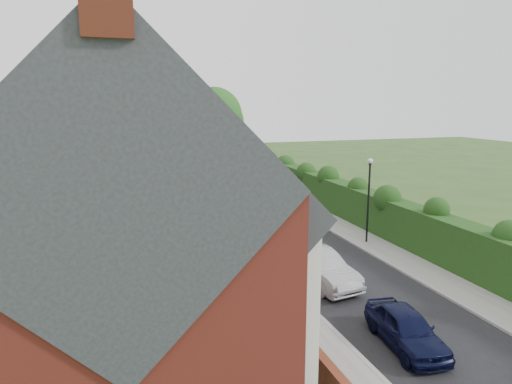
# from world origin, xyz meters

# --- Properties ---
(ground) EXTENTS (140.00, 140.00, 0.00)m
(ground) POSITION_xyz_m (0.00, 0.00, 0.00)
(ground) COLOR #2D4C1E
(ground) RESTS_ON ground
(road) EXTENTS (6.00, 58.00, 0.02)m
(road) POSITION_xyz_m (-0.50, 11.00, 0.01)
(road) COLOR black
(road) RESTS_ON ground
(pavement_hedge_side) EXTENTS (2.20, 58.00, 0.12)m
(pavement_hedge_side) POSITION_xyz_m (3.60, 11.00, 0.06)
(pavement_hedge_side) COLOR gray
(pavement_hedge_side) RESTS_ON ground
(pavement_house_side) EXTENTS (1.70, 58.00, 0.12)m
(pavement_house_side) POSITION_xyz_m (-4.35, 11.00, 0.06)
(pavement_house_side) COLOR gray
(pavement_house_side) RESTS_ON ground
(kerb_hedge_side) EXTENTS (0.18, 58.00, 0.13)m
(kerb_hedge_side) POSITION_xyz_m (2.55, 11.00, 0.07)
(kerb_hedge_side) COLOR #979792
(kerb_hedge_side) RESTS_ON ground
(kerb_house_side) EXTENTS (0.18, 58.00, 0.13)m
(kerb_house_side) POSITION_xyz_m (-3.55, 11.00, 0.07)
(kerb_house_side) COLOR #979792
(kerb_house_side) RESTS_ON ground
(hedge) EXTENTS (2.10, 58.00, 2.85)m
(hedge) POSITION_xyz_m (5.40, 11.00, 1.60)
(hedge) COLOR #183812
(hedge) RESTS_ON ground
(terrace_row) EXTENTS (9.05, 40.50, 11.50)m
(terrace_row) POSITION_xyz_m (-10.87, 9.98, 4.47)
(terrace_row) COLOR #9C3427
(terrace_row) RESTS_ON ground
(garden_wall_row) EXTENTS (0.35, 40.35, 1.10)m
(garden_wall_row) POSITION_xyz_m (-5.35, 10.00, 0.46)
(garden_wall_row) COLOR brown
(garden_wall_row) RESTS_ON ground
(lamppost) EXTENTS (0.32, 0.32, 5.16)m
(lamppost) POSITION_xyz_m (3.40, 4.00, 3.30)
(lamppost) COLOR black
(lamppost) RESTS_ON ground
(tree_far_left) EXTENTS (7.14, 6.80, 9.29)m
(tree_far_left) POSITION_xyz_m (-2.65, 40.08, 5.71)
(tree_far_left) COLOR #332316
(tree_far_left) RESTS_ON ground
(tree_far_right) EXTENTS (7.98, 7.60, 10.31)m
(tree_far_right) POSITION_xyz_m (3.39, 42.08, 6.31)
(tree_far_right) COLOR #332316
(tree_far_right) RESTS_ON ground
(tree_far_back) EXTENTS (8.40, 8.00, 10.82)m
(tree_far_back) POSITION_xyz_m (-8.59, 43.08, 6.62)
(tree_far_back) COLOR #332316
(tree_far_back) RESTS_ON ground
(car_navy) EXTENTS (2.02, 4.09, 1.34)m
(car_navy) POSITION_xyz_m (-1.62, -6.64, 0.67)
(car_navy) COLOR black
(car_navy) RESTS_ON ground
(car_silver_a) EXTENTS (2.46, 5.10, 1.61)m
(car_silver_a) POSITION_xyz_m (-2.07, -0.60, 0.80)
(car_silver_a) COLOR #9A9A9E
(car_silver_a) RESTS_ON ground
(car_silver_b) EXTENTS (3.07, 5.89, 1.58)m
(car_silver_b) POSITION_xyz_m (-1.68, 5.00, 0.79)
(car_silver_b) COLOR #A8ABAF
(car_silver_b) RESTS_ON ground
(car_white) EXTENTS (1.97, 4.76, 1.38)m
(car_white) POSITION_xyz_m (-3.00, 7.00, 0.69)
(car_white) COLOR white
(car_white) RESTS_ON ground
(car_green) EXTENTS (1.69, 3.81, 1.28)m
(car_green) POSITION_xyz_m (-2.47, 12.60, 0.64)
(car_green) COLOR #0F331F
(car_green) RESTS_ON ground
(car_red) EXTENTS (1.95, 4.23, 1.34)m
(car_red) POSITION_xyz_m (-2.33, 19.50, 0.67)
(car_red) COLOR maroon
(car_red) RESTS_ON ground
(car_beige) EXTENTS (2.77, 5.02, 1.33)m
(car_beige) POSITION_xyz_m (-3.00, 26.64, 0.67)
(car_beige) COLOR #BAB486
(car_beige) RESTS_ON ground
(car_grey) EXTENTS (2.31, 5.01, 1.42)m
(car_grey) POSITION_xyz_m (-2.88, 30.85, 0.71)
(car_grey) COLOR #55565C
(car_grey) RESTS_ON ground
(car_black) EXTENTS (2.10, 4.18, 1.37)m
(car_black) POSITION_xyz_m (-2.35, 38.60, 0.68)
(car_black) COLOR black
(car_black) RESTS_ON ground
(horse) EXTENTS (1.37, 1.86, 1.43)m
(horse) POSITION_xyz_m (-0.51, 9.68, 0.71)
(horse) COLOR #512C1D
(horse) RESTS_ON ground
(horse_cart) EXTENTS (1.26, 2.80, 2.02)m
(horse_cart) POSITION_xyz_m (-0.51, 11.51, 1.15)
(horse_cart) COLOR black
(horse_cart) RESTS_ON ground
(car_extra_far) EXTENTS (1.67, 4.71, 1.55)m
(car_extra_far) POSITION_xyz_m (-2.67, 39.48, 0.77)
(car_extra_far) COLOR maroon
(car_extra_far) RESTS_ON ground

